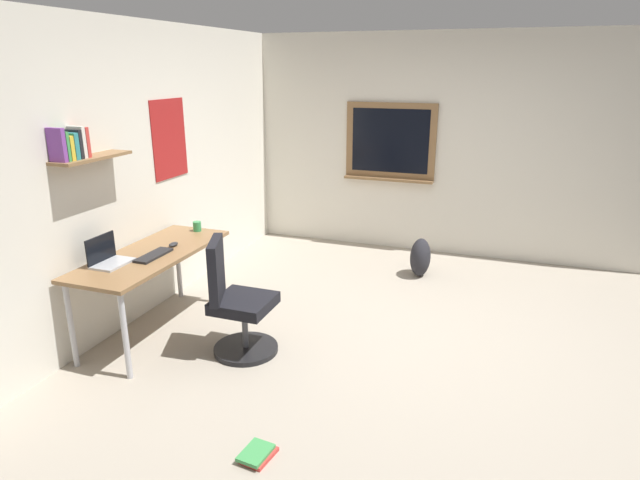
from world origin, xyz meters
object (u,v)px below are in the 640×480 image
object	(u,v)px
desk	(152,260)
office_chair	(236,305)
laptop	(108,257)
book_stack_on_floor	(257,454)
backpack	(420,257)
keyboard	(154,255)
computer_mouse	(173,244)
coffee_mug	(197,226)

from	to	relation	value
desk	office_chair	size ratio (longest dim) A/B	1.61
office_chair	laptop	bearing A→B (deg)	105.18
book_stack_on_floor	backpack	bearing A→B (deg)	-6.97
desk	keyboard	size ratio (longest dim) A/B	4.13
backpack	keyboard	bearing A→B (deg)	139.54
laptop	keyboard	distance (m)	0.35
computer_mouse	keyboard	bearing A→B (deg)	180.00
keyboard	backpack	xyz separation A→B (m)	(2.16, -1.84, -0.52)
keyboard	backpack	size ratio (longest dim) A/B	0.87
computer_mouse	book_stack_on_floor	world-z (taller)	computer_mouse
laptop	coffee_mug	size ratio (longest dim) A/B	3.37
office_chair	keyboard	xyz separation A→B (m)	(0.01, 0.74, 0.33)
desk	laptop	xyz separation A→B (m)	(-0.34, 0.15, 0.13)
backpack	book_stack_on_floor	size ratio (longest dim) A/B	1.77
desk	backpack	size ratio (longest dim) A/B	3.59
keyboard	backpack	world-z (taller)	keyboard
desk	office_chair	world-z (taller)	office_chair
desk	laptop	bearing A→B (deg)	156.77
keyboard	computer_mouse	xyz separation A→B (m)	(0.28, -0.00, 0.01)
desk	office_chair	xyz separation A→B (m)	(-0.08, -0.82, -0.25)
desk	computer_mouse	size ratio (longest dim) A/B	14.69
keyboard	book_stack_on_floor	bearing A→B (deg)	-126.82
computer_mouse	coffee_mug	bearing A→B (deg)	6.20
desk	laptop	distance (m)	0.39
desk	computer_mouse	world-z (taller)	computer_mouse
backpack	office_chair	bearing A→B (deg)	153.08
desk	book_stack_on_floor	bearing A→B (deg)	-127.27
backpack	book_stack_on_floor	world-z (taller)	backpack
desk	keyboard	xyz separation A→B (m)	(-0.08, -0.08, 0.08)
book_stack_on_floor	computer_mouse	bearing A→B (deg)	46.70
coffee_mug	book_stack_on_floor	xyz separation A→B (m)	(-1.82, -1.49, -0.75)
computer_mouse	book_stack_on_floor	bearing A→B (deg)	-133.30
keyboard	computer_mouse	bearing A→B (deg)	-0.00
computer_mouse	backpack	xyz separation A→B (m)	(1.88, -1.84, -0.53)
office_chair	book_stack_on_floor	xyz separation A→B (m)	(-1.08, -0.70, -0.38)
desk	laptop	world-z (taller)	laptop
keyboard	coffee_mug	distance (m)	0.74
coffee_mug	backpack	distance (m)	2.43
coffee_mug	book_stack_on_floor	world-z (taller)	coffee_mug
desk	coffee_mug	world-z (taller)	coffee_mug
computer_mouse	backpack	world-z (taller)	computer_mouse
laptop	computer_mouse	bearing A→B (deg)	-22.31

